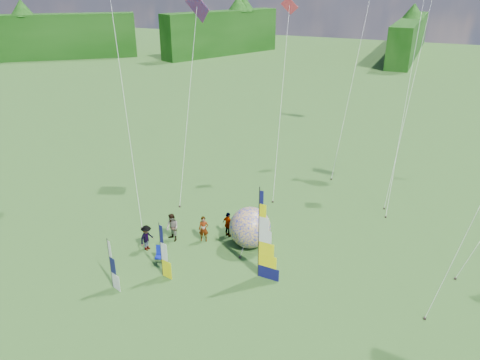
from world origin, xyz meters
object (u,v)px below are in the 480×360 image
at_px(camp_chair, 160,255).
at_px(kite_whale, 412,63).
at_px(spectator_c, 147,238).
at_px(spectator_d, 228,225).
at_px(feather_banner_main, 259,235).
at_px(side_banner_far, 110,264).
at_px(spectator_a, 204,229).
at_px(bol_inflatable, 250,228).
at_px(side_banner_left, 161,251).
at_px(spectator_b, 172,228).

height_order(camp_chair, kite_whale, kite_whale).
xyz_separation_m(spectator_c, spectator_d, (3.80, 3.37, 0.02)).
height_order(feather_banner_main, spectator_d, feather_banner_main).
bearing_deg(side_banner_far, spectator_a, 88.45).
bearing_deg(bol_inflatable, kite_whale, 62.60).
height_order(feather_banner_main, bol_inflatable, feather_banner_main).
distance_m(side_banner_left, spectator_a, 4.26).
xyz_separation_m(bol_inflatable, spectator_d, (-1.68, 0.48, -0.43)).
xyz_separation_m(feather_banner_main, camp_chair, (-5.58, -1.09, -2.08)).
xyz_separation_m(side_banner_left, spectator_c, (-2.26, 1.90, -0.78)).
relative_size(spectator_a, spectator_d, 1.00).
height_order(spectator_a, camp_chair, spectator_a).
bearing_deg(spectator_a, side_banner_left, -115.42).
bearing_deg(spectator_d, side_banner_far, 89.62).
distance_m(side_banner_left, spectator_b, 3.80).
relative_size(spectator_c, camp_chair, 1.56).
relative_size(spectator_b, spectator_d, 1.08).
xyz_separation_m(feather_banner_main, spectator_d, (-3.29, 3.22, -1.77)).
height_order(spectator_c, spectator_d, spectator_d).
xyz_separation_m(side_banner_far, spectator_d, (3.40, 7.23, -0.60)).
height_order(spectator_b, spectator_c, spectator_b).
bearing_deg(camp_chair, side_banner_far, -131.59).
bearing_deg(spectator_d, spectator_a, 68.45).
bearing_deg(side_banner_left, kite_whale, 74.21).
relative_size(side_banner_left, bol_inflatable, 1.27).
xyz_separation_m(side_banner_left, camp_chair, (-0.74, 0.97, -1.08)).
bearing_deg(kite_whale, spectator_d, -119.14).
bearing_deg(bol_inflatable, spectator_c, -152.21).
xyz_separation_m(side_banner_far, spectator_c, (-0.40, 3.85, -0.62)).
bearing_deg(spectator_a, feather_banner_main, -45.55).
xyz_separation_m(feather_banner_main, spectator_a, (-4.45, 2.11, -1.77)).
bearing_deg(camp_chair, kite_whale, 37.03).
bearing_deg(bol_inflatable, spectator_d, 163.88).
height_order(side_banner_left, spectator_c, side_banner_left).
bearing_deg(side_banner_far, spectator_b, 103.98).
relative_size(side_banner_far, camp_chair, 2.76).
bearing_deg(side_banner_far, kite_whale, 77.74).
relative_size(feather_banner_main, spectator_c, 3.20).
bearing_deg(spectator_b, feather_banner_main, 12.81).
relative_size(bol_inflatable, spectator_d, 1.51).
bearing_deg(side_banner_far, side_banner_left, 64.97).
distance_m(spectator_a, camp_chair, 3.41).
bearing_deg(spectator_c, kite_whale, -30.40).
xyz_separation_m(spectator_a, spectator_d, (1.16, 1.11, -0.00)).
distance_m(feather_banner_main, kite_whale, 18.42).
xyz_separation_m(spectator_a, spectator_b, (-1.81, -0.72, 0.07)).
bearing_deg(kite_whale, bol_inflatable, -112.86).
bearing_deg(spectator_b, bol_inflatable, 41.46).
bearing_deg(spectator_d, kite_whale, -98.87).
height_order(side_banner_far, bol_inflatable, side_banner_far).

